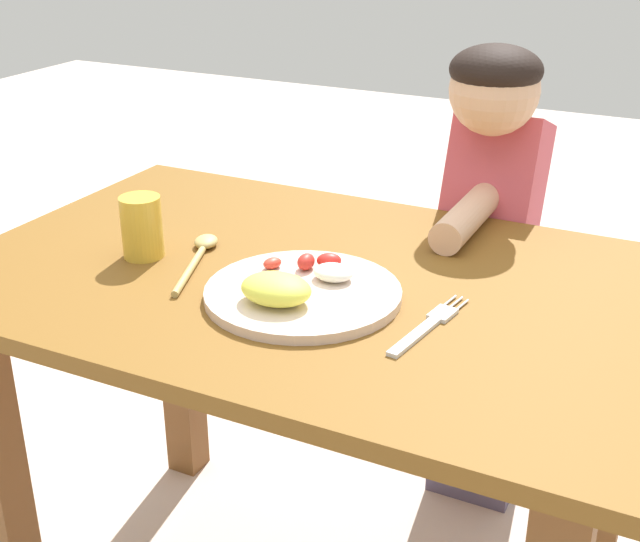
{
  "coord_description": "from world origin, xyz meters",
  "views": [
    {
      "loc": [
        0.53,
        -1.05,
        1.2
      ],
      "look_at": [
        0.03,
        -0.02,
        0.69
      ],
      "focal_mm": 48.4,
      "sensor_mm": 36.0,
      "label": 1
    }
  ],
  "objects_px": {
    "plate": "(299,291)",
    "drinking_cup": "(142,227)",
    "fork": "(428,326)",
    "person": "(487,275)",
    "spoon": "(200,252)"
  },
  "relations": [
    {
      "from": "plate",
      "to": "drinking_cup",
      "type": "height_order",
      "value": "drinking_cup"
    },
    {
      "from": "plate",
      "to": "person",
      "type": "bearing_deg",
      "value": 75.84
    },
    {
      "from": "drinking_cup",
      "to": "person",
      "type": "bearing_deg",
      "value": 49.32
    },
    {
      "from": "plate",
      "to": "drinking_cup",
      "type": "bearing_deg",
      "value": 174.09
    },
    {
      "from": "fork",
      "to": "spoon",
      "type": "height_order",
      "value": "spoon"
    },
    {
      "from": "fork",
      "to": "spoon",
      "type": "xyz_separation_m",
      "value": [
        -0.4,
        0.07,
        0.0
      ]
    },
    {
      "from": "plate",
      "to": "drinking_cup",
      "type": "relative_size",
      "value": 2.85
    },
    {
      "from": "plate",
      "to": "drinking_cup",
      "type": "distance_m",
      "value": 0.29
    },
    {
      "from": "fork",
      "to": "drinking_cup",
      "type": "xyz_separation_m",
      "value": [
        -0.48,
        0.03,
        0.05
      ]
    },
    {
      "from": "fork",
      "to": "spoon",
      "type": "distance_m",
      "value": 0.41
    },
    {
      "from": "drinking_cup",
      "to": "person",
      "type": "xyz_separation_m",
      "value": [
        0.42,
        0.49,
        -0.2
      ]
    },
    {
      "from": "drinking_cup",
      "to": "person",
      "type": "height_order",
      "value": "person"
    },
    {
      "from": "plate",
      "to": "spoon",
      "type": "bearing_deg",
      "value": 162.38
    },
    {
      "from": "fork",
      "to": "person",
      "type": "height_order",
      "value": "person"
    },
    {
      "from": "person",
      "to": "fork",
      "type": "bearing_deg",
      "value": 96.49
    }
  ]
}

